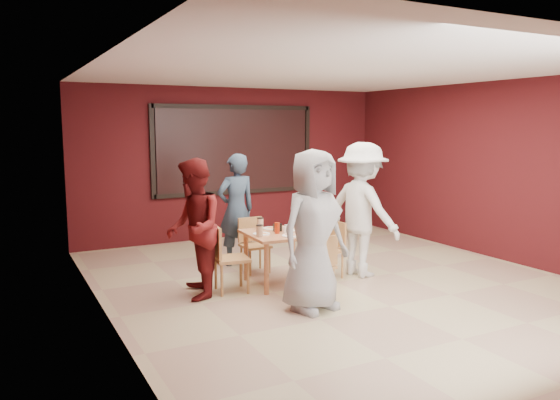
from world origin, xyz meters
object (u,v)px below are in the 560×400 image
diner_back (236,210)px  diner_right (362,210)px  dining_table (280,238)px  chair_back (253,241)px  chair_front (319,263)px  chair_right (331,246)px  chair_left (226,255)px  diner_front (313,231)px  diner_left (194,229)px

diner_back → diner_right: size_ratio=0.90×
dining_table → chair_back: 0.78m
chair_front → chair_right: (0.67, 0.77, -0.01)m
dining_table → chair_left: chair_left is taller
chair_left → diner_right: bearing=-4.3°
dining_table → chair_left: bearing=180.0°
chair_front → diner_right: bearing=30.5°
dining_table → diner_back: size_ratio=0.55×
chair_back → diner_right: 1.63m
chair_back → chair_right: same height
chair_left → diner_front: size_ratio=0.47×
chair_back → diner_back: 0.63m
diner_right → diner_front: bearing=111.0°
dining_table → chair_right: 0.80m
chair_left → dining_table: bearing=-0.0°
chair_right → diner_front: 1.48m
diner_right → chair_front: bearing=107.3°
chair_left → diner_back: diner_back is taller
diner_right → chair_left: bearing=72.6°
chair_front → dining_table: bearing=97.9°
diner_right → chair_right: bearing=61.1°
diner_front → diner_back: size_ratio=1.09×
diner_front → diner_left: bearing=121.7°
chair_front → chair_left: size_ratio=0.92×
chair_back → chair_left: 1.05m
diner_left → chair_right: bearing=104.7°
chair_front → diner_back: bearing=96.1°
chair_right → diner_left: bearing=179.5°
diner_left → diner_right: bearing=101.9°
dining_table → diner_right: size_ratio=0.50×
chair_left → diner_back: bearing=61.3°
chair_right → chair_front: bearing=-131.0°
chair_left → diner_left: (-0.42, -0.01, 0.37)m
chair_back → diner_front: 1.89m
dining_table → chair_left: 0.79m
diner_back → chair_left: bearing=57.0°
chair_right → diner_right: size_ratio=0.42×
chair_back → diner_front: bearing=-93.0°
chair_front → chair_back: (-0.16, 1.55, -0.01)m
diner_front → chair_right: bearing=35.3°
chair_right → diner_right: bearing=-15.8°
chair_front → diner_right: diner_right is taller
chair_front → chair_left: 1.20m
diner_back → diner_left: bearing=44.4°
chair_front → chair_back: chair_front is taller
chair_back → diner_back: (-0.06, 0.48, 0.40)m
diner_front → diner_back: bearing=75.9°
chair_front → diner_back: 2.08m
diner_front → diner_back: diner_front is taller
chair_left → diner_front: bearing=-59.3°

